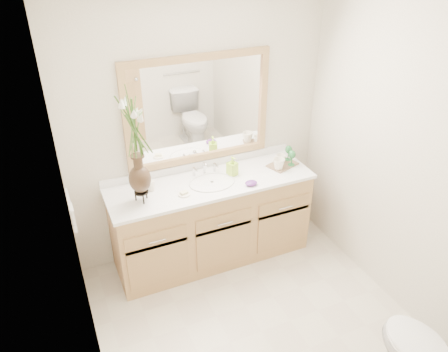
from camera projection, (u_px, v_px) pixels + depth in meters
name	position (u px, v px, depth m)	size (l,w,h in m)	color
floor	(261.00, 331.00, 3.46)	(2.60, 2.60, 0.00)	beige
ceiling	(281.00, 13.00, 2.26)	(2.40, 2.60, 0.02)	white
wall_back	(198.00, 131.00, 3.89)	(2.40, 0.02, 2.40)	white
wall_left	(81.00, 254.00, 2.44)	(0.02, 2.60, 2.40)	white
wall_right	(409.00, 169.00, 3.28)	(0.02, 2.60, 2.40)	white
vanity	(212.00, 221.00, 4.06)	(1.80, 0.55, 0.80)	#AF7D55
counter	(211.00, 183.00, 3.85)	(1.84, 0.57, 0.03)	white
sink	(212.00, 188.00, 3.86)	(0.38, 0.34, 0.23)	white
mirror	(199.00, 110.00, 3.77)	(1.32, 0.04, 0.97)	white
switch_plate	(73.00, 214.00, 3.16)	(0.02, 0.12, 0.12)	white
flower_vase	(135.00, 135.00, 3.29)	(0.21, 0.21, 0.87)	black
tumbler	(150.00, 185.00, 3.70)	(0.07, 0.07, 0.09)	white
soap_dish	(184.00, 194.00, 3.65)	(0.10, 0.10, 0.03)	white
soap_bottle	(232.00, 167.00, 3.91)	(0.07, 0.07, 0.16)	#A5DA33
purple_dish	(251.00, 183.00, 3.78)	(0.11, 0.09, 0.04)	#5E297D
tray	(282.00, 165.00, 4.10)	(0.27, 0.18, 0.01)	brown
mug_left	(279.00, 163.00, 3.99)	(0.11, 0.10, 0.11)	white
mug_right	(281.00, 159.00, 4.09)	(0.09, 0.09, 0.09)	white
goblet_front	(292.00, 155.00, 4.03)	(0.07, 0.07, 0.15)	#236B33
goblet_back	(289.00, 150.00, 4.12)	(0.07, 0.07, 0.15)	#236B33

